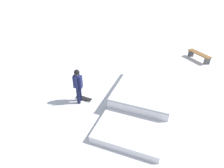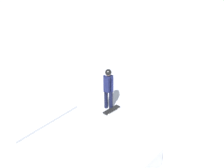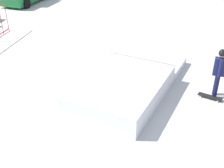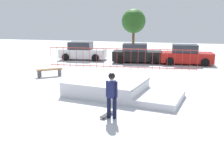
% 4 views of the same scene
% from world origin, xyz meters
% --- Properties ---
extents(skate_ramp, '(5.74, 3.41, 0.74)m').
position_xyz_m(skate_ramp, '(1.43, -0.50, 0.32)').
color(skate_ramp, silver).
rests_on(skate_ramp, ground).
extents(skater, '(0.44, 0.38, 1.73)m').
position_xyz_m(skater, '(2.06, -3.43, 1.01)').
color(skater, black).
rests_on(skater, ground).
extents(skateboard, '(0.40, 0.82, 0.09)m').
position_xyz_m(skateboard, '(1.85, -3.30, 0.08)').
color(skateboard, black).
rests_on(skateboard, ground).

